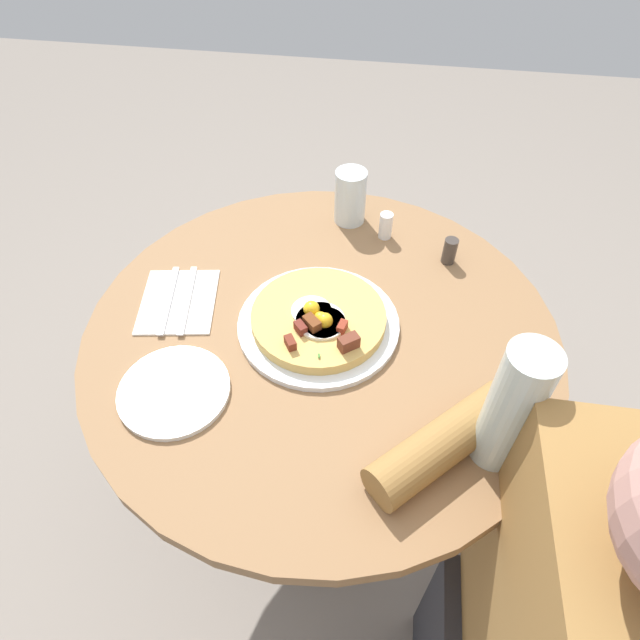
{
  "coord_description": "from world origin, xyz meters",
  "views": [
    {
      "loc": [
        0.65,
        0.1,
        1.49
      ],
      "look_at": [
        -0.0,
        -0.0,
        0.76
      ],
      "focal_mm": 30.37,
      "sensor_mm": 36.0,
      "label": 1
    }
  ],
  "objects_px": {
    "pizza_plate": "(318,324)",
    "breakfast_pizza": "(319,318)",
    "bread_plate": "(174,391)",
    "water_bottle": "(511,408)",
    "salt_shaker": "(386,226)",
    "water_glass": "(350,197)",
    "pepper_shaker": "(450,251)",
    "dining_table": "(321,385)",
    "fork": "(169,300)",
    "knife": "(187,299)"
  },
  "relations": [
    {
      "from": "breakfast_pizza",
      "to": "knife",
      "type": "relative_size",
      "value": 1.36
    },
    {
      "from": "salt_shaker",
      "to": "fork",
      "type": "bearing_deg",
      "value": -56.68
    },
    {
      "from": "breakfast_pizza",
      "to": "salt_shaker",
      "type": "bearing_deg",
      "value": 160.18
    },
    {
      "from": "pizza_plate",
      "to": "knife",
      "type": "xyz_separation_m",
      "value": [
        -0.02,
        -0.26,
        0.0
      ]
    },
    {
      "from": "water_glass",
      "to": "water_bottle",
      "type": "distance_m",
      "value": 0.61
    },
    {
      "from": "pizza_plate",
      "to": "water_glass",
      "type": "xyz_separation_m",
      "value": [
        -0.33,
        0.02,
        0.05
      ]
    },
    {
      "from": "bread_plate",
      "to": "salt_shaker",
      "type": "height_order",
      "value": "salt_shaker"
    },
    {
      "from": "dining_table",
      "to": "water_bottle",
      "type": "bearing_deg",
      "value": 54.9
    },
    {
      "from": "pizza_plate",
      "to": "pepper_shaker",
      "type": "distance_m",
      "value": 0.32
    },
    {
      "from": "salt_shaker",
      "to": "pepper_shaker",
      "type": "bearing_deg",
      "value": 65.65
    },
    {
      "from": "water_glass",
      "to": "pepper_shaker",
      "type": "distance_m",
      "value": 0.24
    },
    {
      "from": "dining_table",
      "to": "pepper_shaker",
      "type": "relative_size",
      "value": 15.64
    },
    {
      "from": "pizza_plate",
      "to": "fork",
      "type": "distance_m",
      "value": 0.29
    },
    {
      "from": "dining_table",
      "to": "knife",
      "type": "xyz_separation_m",
      "value": [
        -0.03,
        -0.26,
        0.18
      ]
    },
    {
      "from": "pepper_shaker",
      "to": "dining_table",
      "type": "bearing_deg",
      "value": -45.95
    },
    {
      "from": "water_glass",
      "to": "pizza_plate",
      "type": "bearing_deg",
      "value": -3.45
    },
    {
      "from": "bread_plate",
      "to": "salt_shaker",
      "type": "xyz_separation_m",
      "value": [
        -0.46,
        0.32,
        0.02
      ]
    },
    {
      "from": "pizza_plate",
      "to": "pepper_shaker",
      "type": "height_order",
      "value": "pepper_shaker"
    },
    {
      "from": "dining_table",
      "to": "salt_shaker",
      "type": "bearing_deg",
      "value": 161.33
    },
    {
      "from": "dining_table",
      "to": "knife",
      "type": "distance_m",
      "value": 0.32
    },
    {
      "from": "breakfast_pizza",
      "to": "pepper_shaker",
      "type": "height_order",
      "value": "breakfast_pizza"
    },
    {
      "from": "bread_plate",
      "to": "water_bottle",
      "type": "xyz_separation_m",
      "value": [
        0.03,
        0.51,
        0.11
      ]
    },
    {
      "from": "knife",
      "to": "fork",
      "type": "bearing_deg",
      "value": -90.0
    },
    {
      "from": "fork",
      "to": "salt_shaker",
      "type": "height_order",
      "value": "salt_shaker"
    },
    {
      "from": "water_glass",
      "to": "water_bottle",
      "type": "height_order",
      "value": "water_bottle"
    },
    {
      "from": "fork",
      "to": "pepper_shaker",
      "type": "distance_m",
      "value": 0.57
    },
    {
      "from": "dining_table",
      "to": "salt_shaker",
      "type": "relative_size",
      "value": 14.86
    },
    {
      "from": "breakfast_pizza",
      "to": "pepper_shaker",
      "type": "xyz_separation_m",
      "value": [
        -0.22,
        0.24,
        0.0
      ]
    },
    {
      "from": "pizza_plate",
      "to": "breakfast_pizza",
      "type": "relative_size",
      "value": 1.21
    },
    {
      "from": "dining_table",
      "to": "pepper_shaker",
      "type": "distance_m",
      "value": 0.38
    },
    {
      "from": "dining_table",
      "to": "pepper_shaker",
      "type": "height_order",
      "value": "pepper_shaker"
    },
    {
      "from": "bread_plate",
      "to": "water_bottle",
      "type": "relative_size",
      "value": 0.79
    },
    {
      "from": "water_bottle",
      "to": "salt_shaker",
      "type": "bearing_deg",
      "value": -157.97
    },
    {
      "from": "pizza_plate",
      "to": "fork",
      "type": "xyz_separation_m",
      "value": [
        -0.02,
        -0.29,
        0.0
      ]
    },
    {
      "from": "bread_plate",
      "to": "knife",
      "type": "height_order",
      "value": "bread_plate"
    },
    {
      "from": "salt_shaker",
      "to": "pepper_shaker",
      "type": "distance_m",
      "value": 0.15
    },
    {
      "from": "pizza_plate",
      "to": "water_glass",
      "type": "relative_size",
      "value": 2.45
    },
    {
      "from": "dining_table",
      "to": "water_glass",
      "type": "height_order",
      "value": "water_glass"
    },
    {
      "from": "pepper_shaker",
      "to": "knife",
      "type": "bearing_deg",
      "value": -68.63
    },
    {
      "from": "salt_shaker",
      "to": "knife",
      "type": "bearing_deg",
      "value": -54.78
    },
    {
      "from": "pizza_plate",
      "to": "salt_shaker",
      "type": "xyz_separation_m",
      "value": [
        -0.28,
        0.1,
        0.02
      ]
    },
    {
      "from": "knife",
      "to": "pepper_shaker",
      "type": "bearing_deg",
      "value": 101.99
    },
    {
      "from": "bread_plate",
      "to": "fork",
      "type": "relative_size",
      "value": 1.03
    },
    {
      "from": "water_bottle",
      "to": "fork",
      "type": "bearing_deg",
      "value": -111.16
    },
    {
      "from": "fork",
      "to": "knife",
      "type": "height_order",
      "value": "same"
    },
    {
      "from": "pizza_plate",
      "to": "bread_plate",
      "type": "relative_size",
      "value": 1.6
    },
    {
      "from": "fork",
      "to": "pepper_shaker",
      "type": "xyz_separation_m",
      "value": [
        -0.2,
        0.53,
        0.02
      ]
    },
    {
      "from": "fork",
      "to": "water_glass",
      "type": "height_order",
      "value": "water_glass"
    },
    {
      "from": "breakfast_pizza",
      "to": "water_bottle",
      "type": "distance_m",
      "value": 0.38
    },
    {
      "from": "bread_plate",
      "to": "salt_shaker",
      "type": "relative_size",
      "value": 3.16
    }
  ]
}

